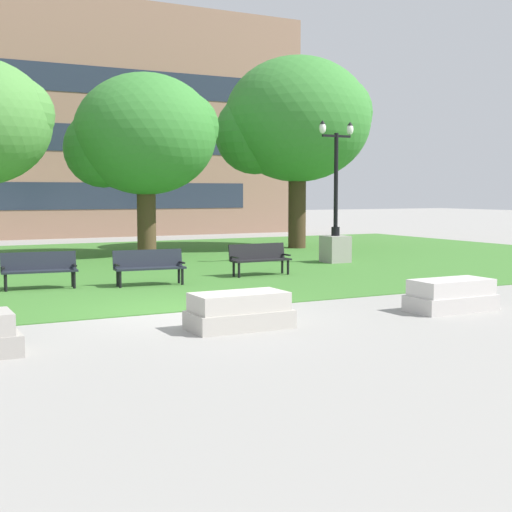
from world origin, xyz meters
The scene contains 11 objects.
ground_plane centered at (0.00, 0.00, 0.00)m, with size 140.00×140.00×0.00m, color gray.
grass_lawn centered at (0.00, 10.00, 0.01)m, with size 40.00×20.00×0.02m, color #3D752D.
concrete_block_left centered at (0.34, -2.07, 0.31)m, with size 1.80×0.90×0.64m.
concrete_block_right centered at (4.98, -2.34, 0.31)m, with size 1.80×0.90×0.64m.
park_bench_near_right centered at (4.35, 4.77, 0.54)m, with size 1.81×0.58×0.90m.
park_bench_far_left centered at (-1.79, 4.74, 0.54)m, with size 1.85×0.72×0.90m.
park_bench_far_right centered at (0.83, 4.15, 0.54)m, with size 1.84×0.70×0.90m.
lamp_post_center centered at (8.41, 6.94, 0.99)m, with size 1.32×0.80×4.74m.
tree_near_right centered at (3.56, 12.53, 4.47)m, with size 5.56×5.30×6.77m.
tree_far_right centered at (10.41, 12.99, 5.37)m, with size 6.48×6.17×8.05m.
building_facade_distant centered at (1.85, 24.50, 6.28)m, with size 30.82×1.03×12.57m.
Camera 1 is at (-5.11, -13.15, 2.39)m, focal length 50.00 mm.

